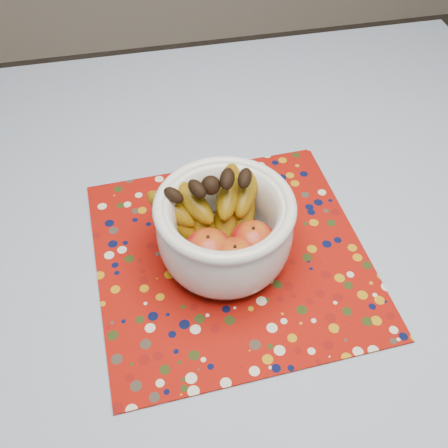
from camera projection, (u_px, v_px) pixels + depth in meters
The scene contains 4 objects.
table at pixel (267, 272), 0.97m from camera, with size 1.20×1.20×0.75m.
tablecloth at pixel (270, 245), 0.91m from camera, with size 1.32×1.32×0.01m, color #647BA8.
placemat at pixel (231, 256), 0.89m from camera, with size 0.45×0.45×0.00m, color maroon.
fruit_bowl at pixel (220, 224), 0.83m from camera, with size 0.25×0.22×0.17m.
Camera 1 is at (-0.20, -0.54, 1.47)m, focal length 42.00 mm.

